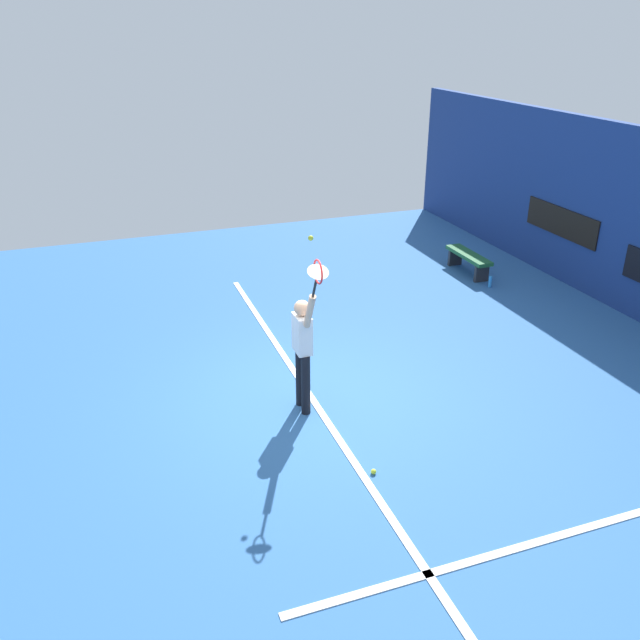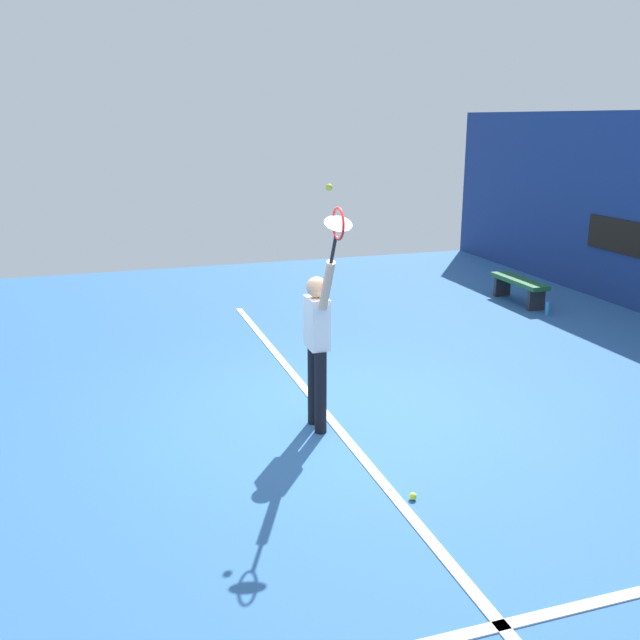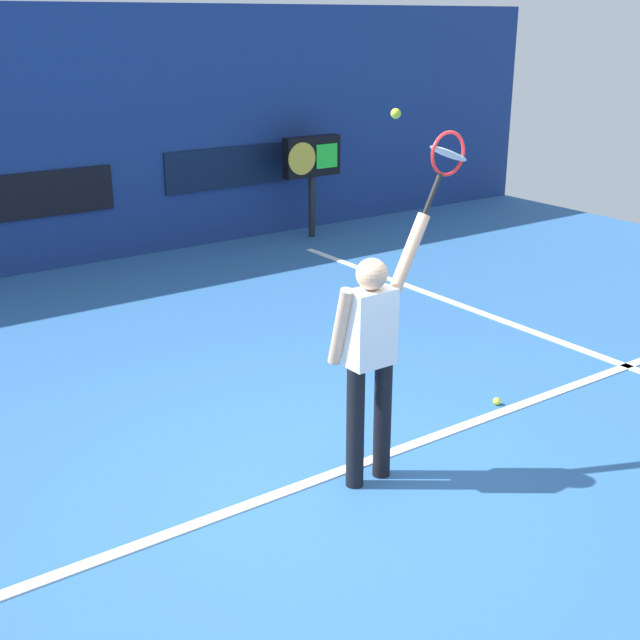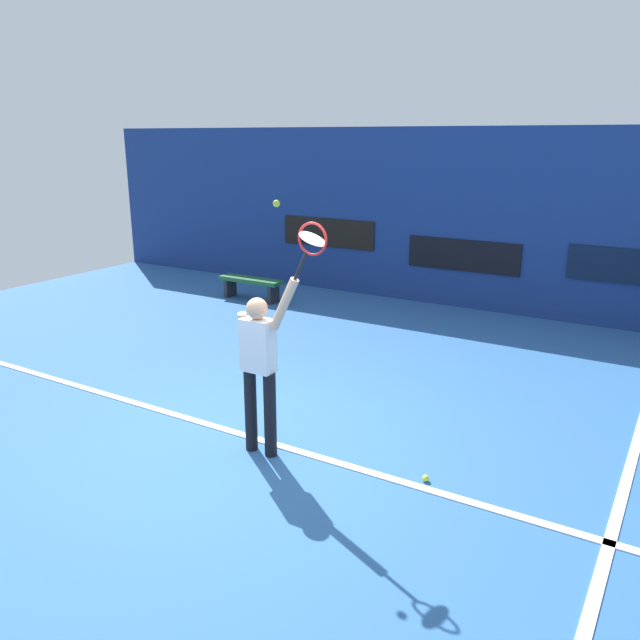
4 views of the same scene
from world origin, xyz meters
TOP-DOWN VIEW (x-y plane):
  - ground_plane at (0.00, 0.00)m, footprint 18.00×18.00m
  - sponsor_banner_portside at (-3.00, 6.66)m, footprint 2.20×0.03m
  - court_baseline at (0.00, 0.07)m, footprint 10.00×0.10m
  - court_sideline at (3.59, 2.00)m, footprint 0.10×7.00m
  - tennis_player at (0.20, -0.13)m, footprint 0.74×0.31m
  - tennis_racket at (0.83, -0.14)m, footprint 0.42×0.27m
  - tennis_ball at (0.41, -0.08)m, footprint 0.07×0.07m
  - court_bench at (-3.86, 5.05)m, footprint 1.40×0.36m
  - water_bottle at (-2.97, 5.05)m, footprint 0.07×0.07m
  - spare_ball at (1.92, 0.21)m, footprint 0.07×0.07m

SIDE VIEW (x-z plane):
  - ground_plane at x=0.00m, z-range 0.00..0.00m
  - court_baseline at x=0.00m, z-range 0.00..0.01m
  - court_sideline at x=3.59m, z-range 0.00..0.01m
  - spare_ball at x=1.92m, z-range 0.00..0.07m
  - water_bottle at x=-2.97m, z-range 0.00..0.24m
  - court_bench at x=-3.86m, z-range 0.11..0.56m
  - tennis_player at x=0.20m, z-range 0.03..1.98m
  - sponsor_banner_portside at x=-3.00m, z-range 0.94..1.54m
  - tennis_racket at x=0.83m, z-range 1.99..2.61m
  - tennis_ball at x=0.41m, z-range 2.59..2.65m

